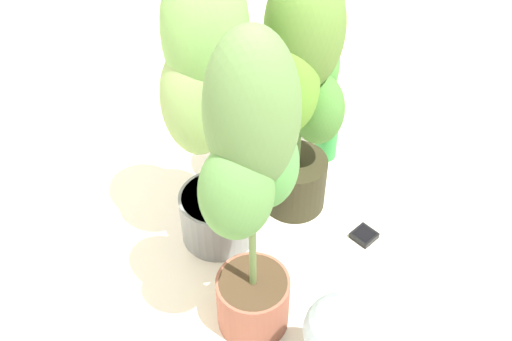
# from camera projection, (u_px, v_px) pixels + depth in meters

# --- Properties ---
(ground_plane) EXTENTS (8.00, 8.00, 0.00)m
(ground_plane) POSITION_uv_depth(u_px,v_px,m) (260.00, 249.00, 2.16)
(ground_plane) COLOR silver
(ground_plane) RESTS_ON ground
(potted_plant_center) EXTENTS (0.40, 0.30, 1.09)m
(potted_plant_center) POSITION_uv_depth(u_px,v_px,m) (210.00, 100.00, 1.78)
(potted_plant_center) COLOR slate
(potted_plant_center) RESTS_ON ground
(potted_plant_front_right) EXTENTS (0.42, 0.36, 0.98)m
(potted_plant_front_right) POSITION_uv_depth(u_px,v_px,m) (303.00, 86.00, 1.94)
(potted_plant_front_right) COLOR #2D2B18
(potted_plant_front_right) RESTS_ON ground
(potted_plant_front_left) EXTENTS (0.38, 0.30, 1.09)m
(potted_plant_front_left) POSITION_uv_depth(u_px,v_px,m) (252.00, 188.00, 1.52)
(potted_plant_front_left) COLOR brown
(potted_plant_front_left) RESTS_ON ground
(hygrometer_box) EXTENTS (0.11, 0.11, 0.03)m
(hygrometer_box) POSITION_uv_depth(u_px,v_px,m) (364.00, 235.00, 2.19)
(hygrometer_box) COLOR black
(hygrometer_box) RESTS_ON ground
(floor_fan) EXTENTS (0.25, 0.25, 0.38)m
(floor_fan) POSITION_uv_depth(u_px,v_px,m) (340.00, 335.00, 1.62)
(floor_fan) COLOR black
(floor_fan) RESTS_ON ground
(nutrient_bottle) EXTENTS (0.09, 0.09, 0.27)m
(nutrient_bottle) POSITION_uv_depth(u_px,v_px,m) (327.00, 132.00, 2.44)
(nutrient_bottle) COLOR green
(nutrient_bottle) RESTS_ON ground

